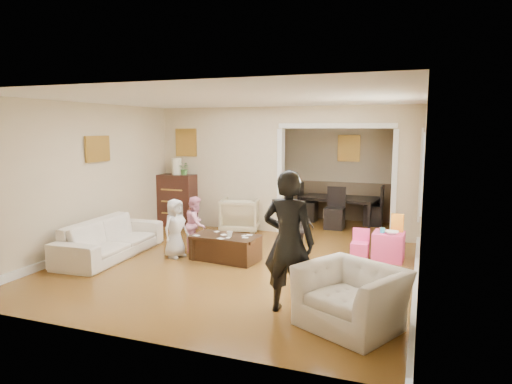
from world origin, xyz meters
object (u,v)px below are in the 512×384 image
at_px(table_lamp, 177,166).
at_px(cyan_cup, 382,230).
at_px(armchair_back, 240,215).
at_px(coffee_table, 226,248).
at_px(dining_table, 340,210).
at_px(child_kneel_a, 175,228).
at_px(child_toddler, 299,229).
at_px(child_kneel_b, 196,224).
at_px(adult_person, 288,242).
at_px(coffee_cup, 230,234).
at_px(play_table, 388,246).
at_px(armchair_front, 352,297).
at_px(dresser, 177,200).
at_px(sofa, 111,238).

relative_size(table_lamp, cyan_cup, 4.50).
height_order(armchair_back, table_lamp, table_lamp).
relative_size(armchair_back, coffee_table, 0.73).
height_order(cyan_cup, dining_table, dining_table).
height_order(table_lamp, child_kneel_a, table_lamp).
height_order(armchair_back, dining_table, armchair_back).
distance_m(cyan_cup, child_toddler, 1.38).
distance_m(cyan_cup, child_kneel_b, 3.18).
bearing_deg(adult_person, armchair_back, -57.86).
distance_m(table_lamp, adult_person, 5.30).
xyz_separation_m(coffee_cup, child_kneel_b, (-0.80, 0.35, 0.03)).
distance_m(play_table, child_kneel_a, 3.55).
height_order(play_table, dining_table, dining_table).
xyz_separation_m(armchair_front, child_kneel_a, (-3.19, 1.71, 0.16)).
distance_m(coffee_table, child_kneel_b, 0.81).
bearing_deg(dining_table, child_kneel_a, -110.83).
bearing_deg(child_kneel_b, table_lamp, 24.91).
bearing_deg(coffee_cup, child_kneel_b, 156.37).
distance_m(dining_table, child_toddler, 2.87).
bearing_deg(armchair_back, coffee_cup, 94.37).
bearing_deg(cyan_cup, coffee_table, -160.34).
distance_m(play_table, child_toddler, 1.50).
xyz_separation_m(dresser, child_toddler, (3.15, -1.33, -0.13)).
relative_size(armchair_front, child_kneel_a, 1.03).
bearing_deg(dresser, child_toddler, -22.92).
height_order(coffee_cup, child_kneel_a, child_kneel_a).
xyz_separation_m(coffee_table, adult_person, (1.57, -1.70, 0.64)).
relative_size(coffee_table, child_toddler, 1.23).
xyz_separation_m(coffee_cup, cyan_cup, (2.33, 0.92, 0.05)).
height_order(armchair_back, dresser, dresser).
relative_size(sofa, dining_table, 1.23).
distance_m(dining_table, adult_person, 5.35).
xyz_separation_m(cyan_cup, child_kneel_a, (-3.28, -1.02, -0.01)).
distance_m(dresser, child_kneel_a, 2.56).
distance_m(armchair_back, coffee_table, 2.05).
relative_size(table_lamp, coffee_cup, 3.67).
bearing_deg(coffee_cup, armchair_front, -38.96).
xyz_separation_m(dresser, adult_person, (3.67, -3.79, 0.27)).
distance_m(play_table, cyan_cup, 0.30).
relative_size(sofa, child_kneel_b, 2.17).
xyz_separation_m(sofa, child_toddler, (2.97, 1.23, 0.14)).
height_order(coffee_table, dining_table, dining_table).
height_order(sofa, dresser, dresser).
distance_m(adult_person, child_kneel_b, 3.05).
xyz_separation_m(sofa, armchair_front, (4.26, -1.38, 0.02)).
xyz_separation_m(armchair_back, table_lamp, (-1.56, 0.11, 0.97)).
xyz_separation_m(sofa, dining_table, (3.18, 4.09, -0.01)).
height_order(table_lamp, coffee_table, table_lamp).
distance_m(armchair_front, play_table, 2.79).
relative_size(armchair_back, child_toddler, 0.89).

